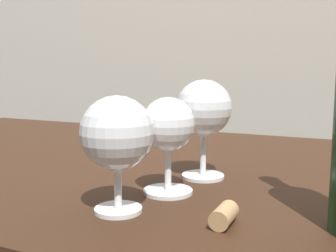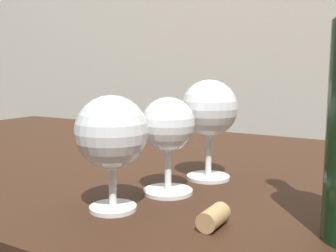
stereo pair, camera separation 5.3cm
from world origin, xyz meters
The scene contains 5 objects.
dining_table centered at (0.00, 0.00, 0.67)m, with size 1.55×0.76×0.76m.
wine_glass_white centered at (0.09, -0.25, 0.85)m, with size 0.09×0.09×0.14m.
wine_glass_chardonnay centered at (0.11, -0.16, 0.85)m, with size 0.07×0.07×0.13m.
wine_glass_merlot centered at (0.13, -0.07, 0.87)m, with size 0.09×0.09×0.15m.
cork centered at (0.21, -0.24, 0.77)m, with size 0.02×0.02×0.04m, color tan.
Camera 2 is at (0.38, -0.62, 0.93)m, focal length 43.11 mm.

